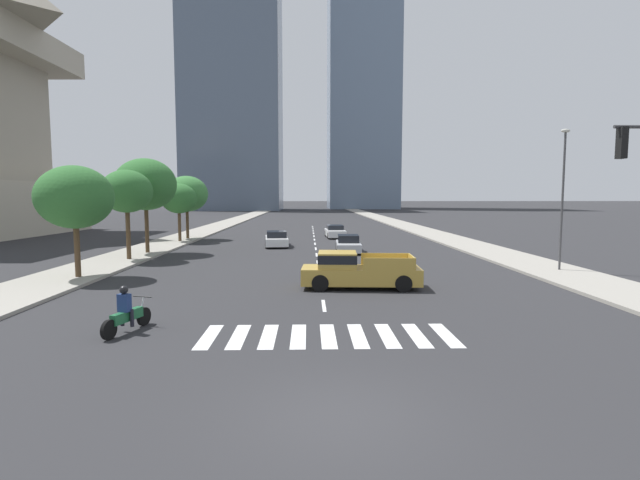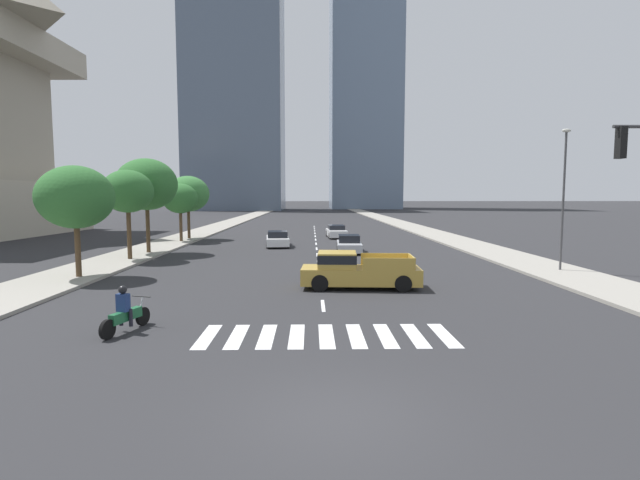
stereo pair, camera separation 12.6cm
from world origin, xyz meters
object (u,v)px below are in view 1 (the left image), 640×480
motorcycle_lead (127,314)px  street_tree_second (127,192)px  pickup_truck (355,271)px  street_tree_third (145,184)px  sedan_white_1 (335,232)px  sedan_silver_2 (348,244)px  street_tree_nearest (75,197)px  street_tree_fourth (179,199)px  street_lamp_east (563,189)px  sedan_white_0 (277,239)px  street_tree_fifth (187,194)px

motorcycle_lead → street_tree_second: size_ratio=0.38×
pickup_truck → street_tree_third: 19.49m
pickup_truck → street_tree_second: bearing=-31.0°
motorcycle_lead → street_tree_third: size_ratio=0.32×
motorcycle_lead → street_tree_second: (-6.06, 16.43, 3.94)m
motorcycle_lead → sedan_white_1: 34.77m
sedan_white_1 → sedan_silver_2: sedan_silver_2 is taller
street_tree_nearest → street_tree_fourth: bearing=90.0°
motorcycle_lead → sedan_white_1: bearing=3.6°
sedan_white_1 → street_lamp_east: size_ratio=0.62×
sedan_white_1 → street_tree_third: 20.42m
motorcycle_lead → street_lamp_east: (19.64, 11.27, 4.03)m
street_tree_nearest → street_tree_second: bearing=90.0°
sedan_silver_2 → street_tree_second: size_ratio=0.77×
sedan_white_0 → street_tree_third: bearing=115.8°
sedan_white_1 → street_tree_fifth: bearing=-84.4°
street_tree_third → street_tree_fourth: bearing=90.0°
street_lamp_east → street_tree_third: bearing=161.2°
pickup_truck → street_tree_fifth: size_ratio=0.92×
motorcycle_lead → street_tree_fourth: size_ratio=0.42×
sedan_white_0 → street_tree_nearest: size_ratio=0.86×
pickup_truck → sedan_white_0: bearing=-72.0°
sedan_white_1 → street_lamp_east: bearing=23.7°
street_lamp_east → sedan_white_1: bearing=116.6°
sedan_white_1 → motorcycle_lead: bearing=-16.9°
pickup_truck → street_tree_second: (-13.85, 9.46, 3.71)m
street_tree_second → street_tree_fifth: 15.15m
pickup_truck → sedan_silver_2: bearing=-90.2°
pickup_truck → street_tree_nearest: bearing=-7.3°
street_tree_second → street_tree_third: street_tree_third is taller
street_tree_fourth → street_lamp_east: bearing=-34.2°
street_tree_second → street_tree_fifth: size_ratio=0.96×
street_lamp_east → street_tree_second: size_ratio=1.34×
sedan_white_1 → sedan_silver_2: size_ratio=1.07×
sedan_silver_2 → street_tree_nearest: size_ratio=0.79×
sedan_silver_2 → sedan_white_1: bearing=-176.7°
motorcycle_lead → sedan_white_0: size_ratio=0.45×
sedan_silver_2 → street_lamp_east: size_ratio=0.58×
motorcycle_lead → pickup_truck: size_ratio=0.39×
street_tree_nearest → street_tree_fourth: size_ratio=1.08×
sedan_white_0 → motorcycle_lead: bearing=168.3°
street_tree_nearest → street_tree_fifth: (0.00, 22.02, 0.27)m
street_tree_fourth → sedan_white_0: bearing=-20.4°
street_tree_third → pickup_truck: bearing=-43.3°
sedan_white_1 → street_tree_fourth: street_tree_fourth is taller
sedan_white_1 → street_lamp_east: (11.25, -22.48, 4.02)m
motorcycle_lead → street_tree_third: (-6.06, 20.02, 4.48)m
street_tree_fifth → street_tree_nearest: bearing=-90.0°
motorcycle_lead → street_tree_fourth: 29.59m
pickup_truck → street_tree_fifth: 28.47m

